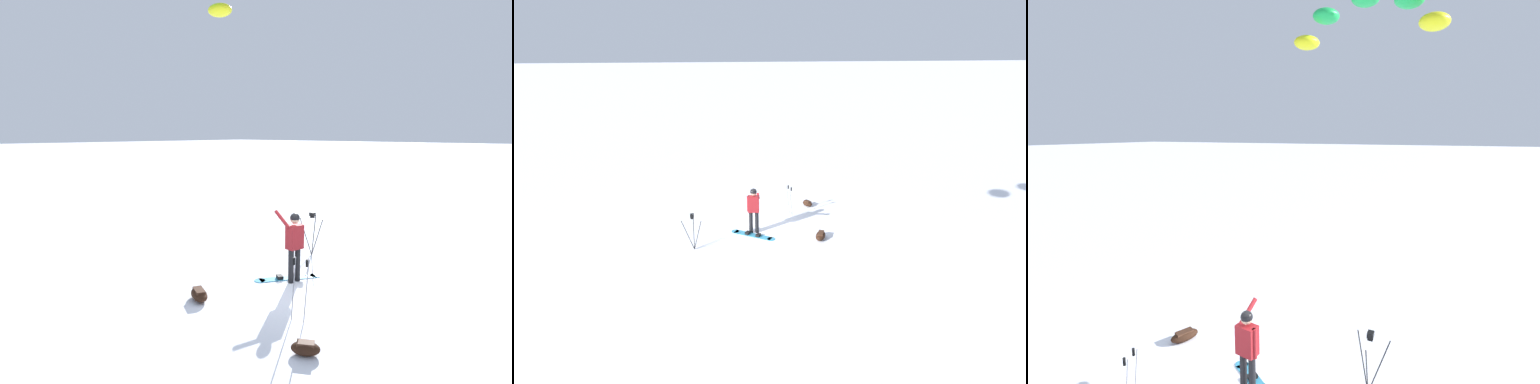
# 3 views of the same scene
# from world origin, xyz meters

# --- Properties ---
(ground_plane) EXTENTS (300.00, 300.00, 0.00)m
(ground_plane) POSITION_xyz_m (0.00, 0.00, 0.00)
(ground_plane) COLOR white
(snowboarder) EXTENTS (0.46, 0.72, 1.77)m
(snowboarder) POSITION_xyz_m (-0.45, -0.41, 1.07)
(snowboarder) COLOR black
(snowboarder) RESTS_ON ground_plane
(snowboard) EXTENTS (1.52, 1.09, 0.10)m
(snowboard) POSITION_xyz_m (-0.52, -0.65, 0.02)
(snowboard) COLOR teal
(snowboard) RESTS_ON ground_plane
(gear_bag_large) EXTENTS (0.52, 0.58, 0.23)m
(gear_bag_large) POSITION_xyz_m (2.14, 1.80, 0.12)
(gear_bag_large) COLOR black
(gear_bag_large) RESTS_ON ground_plane
(camera_tripod) EXTENTS (0.68, 0.64, 1.31)m
(camera_tripod) POSITION_xyz_m (-2.62, -1.37, 0.94)
(camera_tripod) COLOR #262628
(camera_tripod) RESTS_ON ground_plane
(gear_bag_small) EXTENTS (0.60, 0.77, 0.25)m
(gear_bag_small) POSITION_xyz_m (1.87, -1.27, 0.13)
(gear_bag_small) COLOR black
(gear_bag_small) RESTS_ON ground_plane
(ski_poles) EXTENTS (0.25, 0.31, 1.25)m
(ski_poles) POSITION_xyz_m (1.16, 0.95, 0.82)
(ski_poles) COLOR gray
(ski_poles) RESTS_ON ground_plane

